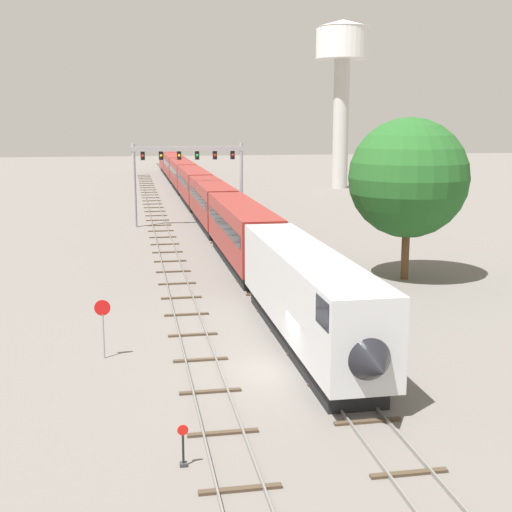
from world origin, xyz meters
name	(u,v)px	position (x,y,z in m)	size (l,w,h in m)	color
ground_plane	(282,371)	(0.00, 0.00, 0.00)	(400.00, 400.00, 0.00)	slate
track_main	(197,208)	(2.00, 60.00, 0.07)	(2.60, 200.00, 0.16)	slate
track_near	(162,234)	(-3.50, 40.00, 0.07)	(2.60, 160.00, 0.16)	slate
passenger_train	(193,185)	(2.00, 64.67, 2.61)	(3.04, 141.92, 4.80)	silver
signal_gantry	(188,165)	(-0.25, 45.57, 6.51)	(12.10, 0.49, 8.86)	#999BA0
water_tower	(342,59)	(28.56, 84.28, 21.09)	(8.86, 8.86, 27.36)	beige
switch_stand	(183,452)	(-5.10, -8.13, 0.52)	(0.36, 0.24, 1.46)	black
stop_sign	(103,321)	(-8.00, 3.21, 1.87)	(0.76, 0.08, 2.88)	gray
trackside_tree_left	(408,178)	(12.73, 16.77, 7.25)	(8.41, 8.41, 11.47)	brown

